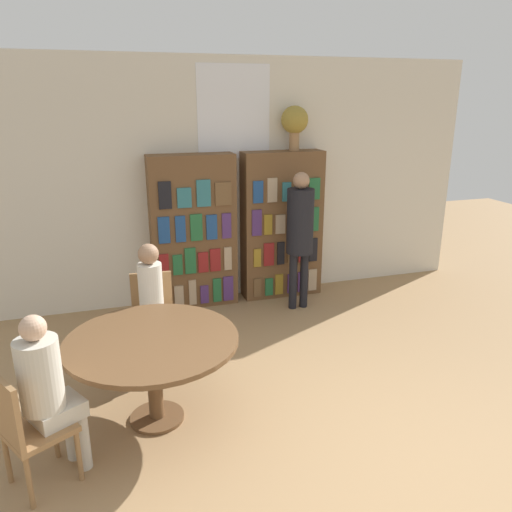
# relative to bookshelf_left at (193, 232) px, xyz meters

# --- Properties ---
(ground_plane) EXTENTS (16.00, 16.00, 0.00)m
(ground_plane) POSITION_rel_bookshelf_left_xyz_m (0.58, -3.45, -0.94)
(ground_plane) COLOR #9E7A51
(wall_back) EXTENTS (6.40, 0.07, 3.00)m
(wall_back) POSITION_rel_bookshelf_left_xyz_m (0.58, 0.19, 0.57)
(wall_back) COLOR beige
(wall_back) RESTS_ON ground_plane
(bookshelf_left) EXTENTS (1.03, 0.34, 1.89)m
(bookshelf_left) POSITION_rel_bookshelf_left_xyz_m (0.00, 0.00, 0.00)
(bookshelf_left) COLOR brown
(bookshelf_left) RESTS_ON ground_plane
(bookshelf_right) EXTENTS (1.03, 0.34, 1.89)m
(bookshelf_right) POSITION_rel_bookshelf_left_xyz_m (1.15, 0.00, 0.00)
(bookshelf_right) COLOR brown
(bookshelf_right) RESTS_ON ground_plane
(flower_vase) EXTENTS (0.33, 0.33, 0.54)m
(flower_vase) POSITION_rel_bookshelf_left_xyz_m (1.30, 0.00, 1.30)
(flower_vase) COLOR #997047
(flower_vase) RESTS_ON bookshelf_right
(reading_table) EXTENTS (1.36, 1.36, 0.74)m
(reading_table) POSITION_rel_bookshelf_left_xyz_m (-0.76, -2.29, -0.31)
(reading_table) COLOR brown
(reading_table) RESTS_ON ground_plane
(chair_near_camera) EXTENTS (0.55, 0.55, 0.89)m
(chair_near_camera) POSITION_rel_bookshelf_left_xyz_m (-1.64, -2.80, -0.45)
(chair_near_camera) COLOR olive
(chair_near_camera) RESTS_ON ground_plane
(chair_left_side) EXTENTS (0.44, 0.44, 0.89)m
(chair_left_side) POSITION_rel_bookshelf_left_xyz_m (-0.66, -1.27, -0.45)
(chair_left_side) COLOR olive
(chair_left_side) RESTS_ON ground_plane
(seated_reader_left) EXTENTS (0.26, 0.36, 1.25)m
(seated_reader_left) POSITION_rel_bookshelf_left_xyz_m (-0.68, -1.46, -0.24)
(seated_reader_left) COLOR silver
(seated_reader_left) RESTS_ON ground_plane
(seated_reader_right) EXTENTS (0.42, 0.40, 1.23)m
(seated_reader_right) POSITION_rel_bookshelf_left_xyz_m (-1.49, -2.71, -0.24)
(seated_reader_right) COLOR beige
(seated_reader_right) RESTS_ON ground_plane
(librarian_standing) EXTENTS (0.32, 0.59, 1.70)m
(librarian_standing) POSITION_rel_bookshelf_left_xyz_m (1.20, -0.50, 0.11)
(librarian_standing) COLOR black
(librarian_standing) RESTS_ON ground_plane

